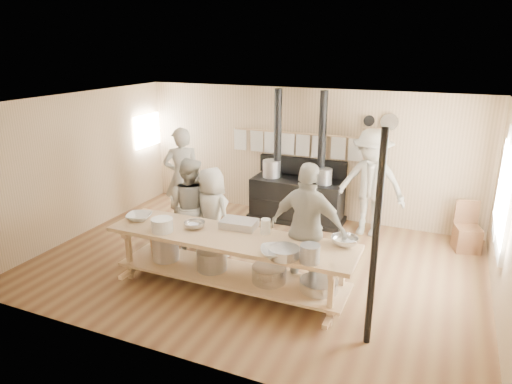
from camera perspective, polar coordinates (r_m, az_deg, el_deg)
ground at (r=7.54m, az=-0.09°, el=-8.90°), size 7.00×7.00×0.00m
room_shell at (r=6.95m, az=-0.10°, el=3.10°), size 7.00×7.00×7.00m
window_right at (r=7.07m, az=28.83°, el=0.02°), size 0.09×1.50×1.65m
left_opening at (r=10.37m, az=-13.42°, el=7.49°), size 0.00×0.90×0.90m
stove at (r=9.17m, az=5.14°, el=-0.41°), size 1.90×0.75×2.60m
towel_rail at (r=9.16m, az=5.93°, el=6.20°), size 3.00×0.04×0.47m
back_wall_shelf at (r=8.79m, az=15.31°, el=8.18°), size 0.63×0.14×0.32m
prep_table at (r=6.58m, az=-3.32°, el=-8.10°), size 3.60×0.90×0.85m
support_post at (r=5.30m, az=14.67°, el=-6.17°), size 0.08×0.08×2.60m
cook_far_left at (r=8.88m, az=-9.19°, el=1.83°), size 0.85×0.79×1.94m
cook_left at (r=7.66m, az=-8.20°, el=-1.82°), size 0.83×0.66×1.67m
cook_center at (r=7.48m, az=-5.51°, el=-2.72°), size 0.88×0.71×1.55m
cook_right at (r=6.42m, az=6.49°, el=-4.65°), size 1.16×0.57×1.91m
cook_by_window at (r=8.55m, az=14.11°, el=1.07°), size 1.33×0.82×1.99m
chair at (r=8.70m, az=24.84°, el=-5.04°), size 0.49×0.49×0.86m
bowl_white_a at (r=7.21m, az=-14.39°, el=-3.01°), size 0.47×0.47×0.09m
bowl_steel_a at (r=6.73m, az=-7.68°, el=-4.10°), size 0.42×0.42×0.09m
bowl_white_b at (r=5.84m, az=2.65°, el=-7.52°), size 0.57×0.57×0.10m
bowl_steel_b at (r=6.23m, az=11.01°, el=-6.06°), size 0.49×0.49×0.12m
roasting_pan at (r=6.69m, az=-2.13°, el=-3.99°), size 0.54×0.38×0.11m
mixing_bowl_large at (r=5.80m, az=3.53°, el=-7.56°), size 0.49×0.49×0.13m
bucket_galv at (r=5.69m, az=6.75°, el=-7.65°), size 0.29×0.29×0.23m
deep_bowl_enamel at (r=6.67m, az=-11.65°, el=-4.07°), size 0.34×0.34×0.20m
pitcher at (r=6.46m, az=1.20°, el=-4.32°), size 0.18×0.18×0.22m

